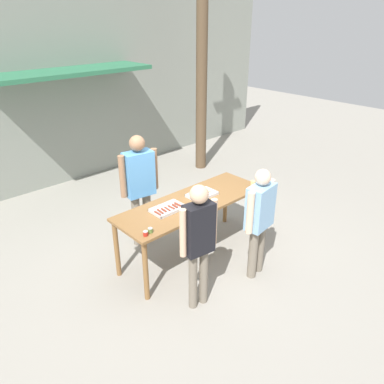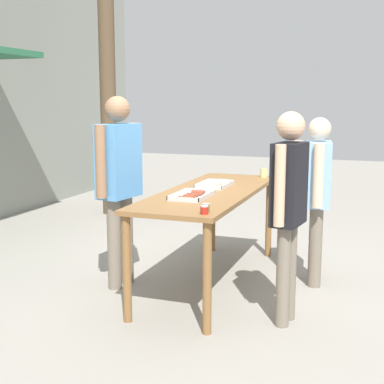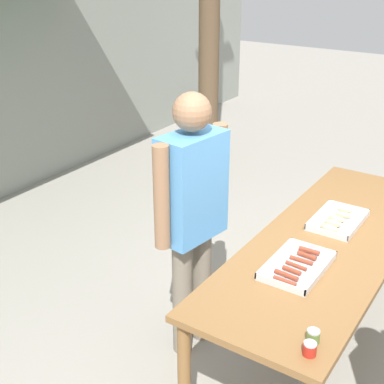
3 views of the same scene
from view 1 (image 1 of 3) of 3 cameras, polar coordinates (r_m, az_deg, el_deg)
name	(u,v)px [view 1 (image 1 of 3)]	position (r m, az deg, el deg)	size (l,w,h in m)	color
ground_plane	(192,254)	(5.96, 0.00, -9.39)	(24.00, 24.00, 0.00)	gray
building_facade_back	(58,76)	(8.33, -19.77, 16.24)	(12.00, 1.11, 4.50)	gray
serving_table	(192,208)	(5.53, 0.00, -2.39)	(2.37, 0.81, 0.93)	brown
food_tray_sausages	(168,209)	(5.24, -3.72, -2.62)	(0.47, 0.29, 0.04)	silver
food_tray_buns	(201,195)	(5.62, 1.37, -0.43)	(0.44, 0.29, 0.06)	silver
condiment_jar_mustard	(146,233)	(4.68, -7.09, -6.29)	(0.06, 0.06, 0.06)	#B22319
condiment_jar_ketchup	(150,230)	(4.74, -6.37, -5.82)	(0.06, 0.06, 0.06)	#567A38
beer_cup	(253,184)	(5.99, 9.27, 1.24)	(0.08, 0.08, 0.10)	#DBC67A
person_server_behind_table	(140,182)	(5.77, -7.99, 1.57)	(0.63, 0.30, 1.82)	#756B5B
person_customer_holding_hotdog	(199,236)	(4.46, 1.02, -6.78)	(0.52, 0.25, 1.70)	#756B5B
person_customer_with_cup	(260,215)	(5.13, 10.25, -3.46)	(0.61, 0.29, 1.63)	#756B5B
utility_pole	(202,51)	(8.57, 1.51, 20.69)	(1.10, 0.25, 5.21)	brown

